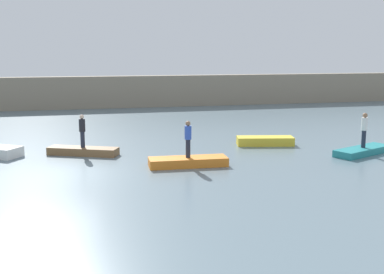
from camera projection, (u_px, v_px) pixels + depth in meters
name	position (u px, v px, depth m)	size (l,w,h in m)	color
ground_plane	(69.00, 174.00, 21.26)	(120.00, 120.00, 0.00)	slate
embankment_wall	(72.00, 93.00, 44.53)	(80.00, 1.20, 2.97)	gray
rowboat_brown	(83.00, 151.00, 25.07)	(3.65, 0.93, 0.40)	brown
rowboat_orange	(188.00, 162.00, 22.64)	(3.67, 1.12, 0.41)	orange
rowboat_yellow	(265.00, 141.00, 27.63)	(3.19, 1.04, 0.48)	gold
rowboat_teal	(363.00, 151.00, 25.22)	(3.68, 1.10, 0.36)	teal
person_white_shirt	(364.00, 128.00, 25.01)	(0.32, 0.32, 1.82)	#232838
person_dark_shirt	(82.00, 129.00, 24.86)	(0.32, 0.32, 1.71)	#232838
person_blue_shirt	(188.00, 137.00, 22.44)	(0.32, 0.32, 1.72)	#232838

